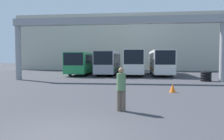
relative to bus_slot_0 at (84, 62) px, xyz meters
The scene contains 10 objects.
ground_plane 24.94m from the bus_slot_0, 77.73° to the right, with size 200.00×200.00×0.00m, color #38383D.
building_backdrop 18.06m from the bus_slot_0, 72.60° to the left, with size 43.36×12.00×10.73m.
overhead_gantry 10.75m from the bus_slot_0, 58.77° to the right, with size 20.82×0.80×6.25m.
bus_slot_0 is the anchor object (origin of this frame).
bus_slot_1 3.53m from the bus_slot_0, ahead, with size 2.44×10.55×3.15m.
bus_slot_2 7.05m from the bus_slot_0, ahead, with size 2.48×10.59×3.31m.
bus_slot_3 10.58m from the bus_slot_0, ahead, with size 2.46×10.44×3.23m.
pedestrian_mid_right 22.24m from the bus_slot_0, 72.21° to the right, with size 0.38×0.38×1.81m.
traffic_cone 18.56m from the bus_slot_0, 58.23° to the right, with size 0.39×0.39×0.55m.
tire_stack 16.34m from the bus_slot_0, 30.26° to the right, with size 1.04×1.04×0.96m.
Camera 1 is at (2.15, -5.84, 2.18)m, focal length 35.00 mm.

